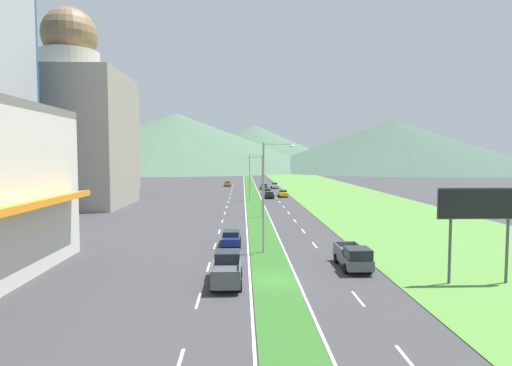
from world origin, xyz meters
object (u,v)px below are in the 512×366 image
pickup_truck_1 (353,257)px  car_5 (228,184)px  street_lamp_near (267,190)px  pickup_truck_0 (227,269)px  street_lamp_mid (260,182)px  car_3 (267,192)px  car_6 (283,193)px  car_2 (269,195)px  car_0 (264,186)px  car_4 (275,185)px  car_1 (231,238)px  billboard_roadside (480,209)px  street_lamp_far (252,174)px

pickup_truck_1 → car_5: bearing=-171.8°
street_lamp_near → pickup_truck_0: (-3.40, -9.09, -4.95)m
street_lamp_mid → car_3: street_lamp_mid is taller
street_lamp_near → car_6: 54.32m
street_lamp_near → pickup_truck_0: 10.89m
car_3 → pickup_truck_1: (3.27, -61.62, 0.18)m
car_2 → car_0: bearing=179.7°
car_2 → car_4: car_4 is taller
street_lamp_mid → car_1: 20.01m
car_2 → car_4: 28.05m
billboard_roadside → car_4: size_ratio=1.52×
car_5 → car_0: bearing=-138.1°
car_0 → street_lamp_mid: bearing=-3.6°
car_0 → car_5: car_0 is taller
street_lamp_mid → car_5: size_ratio=2.12×
street_lamp_near → car_5: 87.03m
car_2 → pickup_truck_1: pickup_truck_1 is taller
street_lamp_near → car_2: bearing=86.0°
street_lamp_far → car_6: bearing=49.0°
street_lamp_near → billboard_roadside: bearing=-34.7°
street_lamp_near → pickup_truck_1: size_ratio=1.93×
car_2 → car_3: 5.18m
car_3 → car_4: (3.42, 22.68, -0.02)m
street_lamp_far → car_4: 34.13m
street_lamp_near → street_lamp_far: street_lamp_near is taller
street_lamp_near → billboard_roadside: street_lamp_near is taller
car_2 → car_3: car_3 is taller
car_4 → pickup_truck_0: pickup_truck_0 is taller
car_4 → billboard_roadside: bearing=5.0°
car_2 → car_5: car_5 is taller
street_lamp_mid → billboard_roadside: street_lamp_mid is taller
car_3 → car_5: bearing=-161.8°
car_2 → car_1: bearing=-8.4°
street_lamp_far → car_5: street_lamp_far is taller
street_lamp_mid → billboard_roadside: size_ratio=1.32×
car_2 → pickup_truck_0: size_ratio=0.76×
billboard_roadside → pickup_truck_0: billboard_roadside is taller
street_lamp_near → street_lamp_mid: (0.38, 22.70, -0.70)m
street_lamp_far → pickup_truck_0: street_lamp_far is taller
street_lamp_far → pickup_truck_0: size_ratio=1.75×
billboard_roadside → pickup_truck_0: (-17.92, 0.96, -4.41)m
car_0 → car_3: (-0.27, -19.27, 0.05)m
pickup_truck_0 → pickup_truck_1: bearing=-72.2°
street_lamp_near → car_1: street_lamp_near is taller
street_lamp_near → car_4: (6.83, 78.46, -5.14)m
street_lamp_mid → billboard_roadside: bearing=-66.6°
car_2 → car_3: size_ratio=1.00×
street_lamp_mid → car_1: street_lamp_mid is taller
street_lamp_far → pickup_truck_1: 51.95m
billboard_roadside → pickup_truck_1: bearing=151.8°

